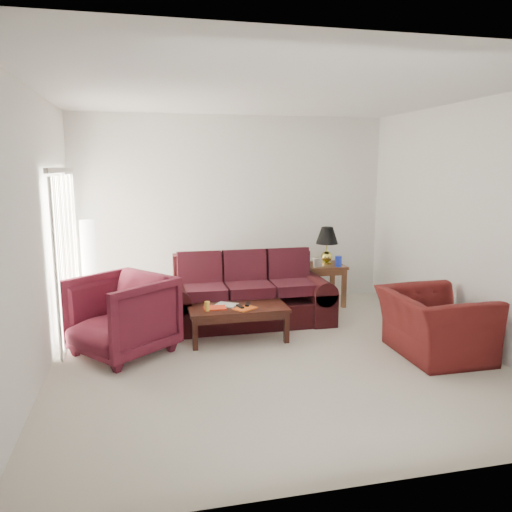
{
  "coord_description": "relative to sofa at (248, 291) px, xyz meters",
  "views": [
    {
      "loc": [
        -1.43,
        -5.41,
        2.21
      ],
      "look_at": [
        0.0,
        0.85,
        1.05
      ],
      "focal_mm": 35.0,
      "sensor_mm": 36.0,
      "label": 1
    }
  ],
  "objects": [
    {
      "name": "end_table",
      "position": [
        1.4,
        0.71,
        -0.15
      ],
      "size": [
        0.63,
        0.63,
        0.66
      ],
      "primitive_type": null,
      "rotation": [
        0.0,
        0.0,
        -0.04
      ],
      "color": "brown",
      "rests_on": "ground"
    },
    {
      "name": "blue_canister",
      "position": [
        1.56,
        0.5,
        0.26
      ],
      "size": [
        0.13,
        0.13,
        0.16
      ],
      "primitive_type": "cylinder",
      "rotation": [
        0.0,
        0.0,
        0.41
      ],
      "color": "#1C31BB",
      "rests_on": "end_table"
    },
    {
      "name": "picture_frame",
      "position": [
        1.29,
        0.9,
        0.25
      ],
      "size": [
        0.17,
        0.19,
        0.05
      ],
      "primitive_type": "cube",
      "rotation": [
        1.36,
        0.0,
        0.39
      ],
      "color": "silver",
      "rests_on": "end_table"
    },
    {
      "name": "table_lamp",
      "position": [
        1.46,
        0.75,
        0.47
      ],
      "size": [
        0.44,
        0.44,
        0.59
      ],
      "primitive_type": null,
      "rotation": [
        0.0,
        0.0,
        -0.28
      ],
      "color": "gold",
      "rests_on": "end_table"
    },
    {
      "name": "blinds",
      "position": [
        -2.4,
        0.03,
        0.6
      ],
      "size": [
        0.1,
        2.0,
        2.16
      ],
      "primitive_type": "cube",
      "color": "silver",
      "rests_on": "ground"
    },
    {
      "name": "clock",
      "position": [
        1.23,
        0.54,
        0.24
      ],
      "size": [
        0.14,
        0.09,
        0.13
      ],
      "primitive_type": "cube",
      "rotation": [
        0.0,
        0.0,
        0.33
      ],
      "color": "#B3B3B8",
      "rests_on": "end_table"
    },
    {
      "name": "magazine_orange",
      "position": [
        -0.19,
        -0.75,
        -0.03
      ],
      "size": [
        0.33,
        0.31,
        0.01
      ],
      "primitive_type": "cube",
      "rotation": [
        0.0,
        0.0,
        0.61
      ],
      "color": "#DA5919",
      "rests_on": "coffee_table"
    },
    {
      "name": "throw_pillow",
      "position": [
        -0.42,
        0.66,
        0.25
      ],
      "size": [
        0.43,
        0.26,
        0.41
      ],
      "primitive_type": "cube",
      "rotation": [
        -0.21,
        0.0,
        -0.19
      ],
      "color": "black",
      "rests_on": "sofa"
    },
    {
      "name": "armchair_left",
      "position": [
        -1.7,
        -0.82,
        -0.01
      ],
      "size": [
        1.45,
        1.45,
        0.95
      ],
      "primitive_type": "imported",
      "rotation": [
        0.0,
        0.0,
        -0.89
      ],
      "color": "#47101C",
      "rests_on": "ground"
    },
    {
      "name": "yellow_glass",
      "position": [
        -0.67,
        -0.73,
        0.02
      ],
      "size": [
        0.08,
        0.08,
        0.12
      ],
      "primitive_type": "cylinder",
      "rotation": [
        0.0,
        0.0,
        -0.17
      ],
      "color": "yellow",
      "rests_on": "coffee_table"
    },
    {
      "name": "armchair_right",
      "position": [
        1.89,
        -1.67,
        -0.1
      ],
      "size": [
        1.03,
        1.17,
        0.76
      ],
      "primitive_type": "imported",
      "rotation": [
        0.0,
        0.0,
        1.57
      ],
      "color": "#45100F",
      "rests_on": "ground"
    },
    {
      "name": "floor_lamp",
      "position": [
        -2.19,
        0.76,
        0.25
      ],
      "size": [
        0.26,
        0.26,
        1.47
      ],
      "primitive_type": null,
      "rotation": [
        0.0,
        0.0,
        -0.1
      ],
      "color": "white",
      "rests_on": "ground"
    },
    {
      "name": "remote_b",
      "position": [
        -0.14,
        -0.64,
        -0.01
      ],
      "size": [
        0.1,
        0.18,
        0.02
      ],
      "primitive_type": "cube",
      "rotation": [
        0.0,
        0.0,
        -0.34
      ],
      "color": "black",
      "rests_on": "coffee_table"
    },
    {
      "name": "floor",
      "position": [
        0.02,
        -1.27,
        -0.48
      ],
      "size": [
        5.0,
        5.0,
        0.0
      ],
      "primitive_type": "plane",
      "color": "beige",
      "rests_on": "ground"
    },
    {
      "name": "sofa",
      "position": [
        0.0,
        0.0,
        0.0
      ],
      "size": [
        2.36,
        1.02,
        0.96
      ],
      "primitive_type": null,
      "rotation": [
        0.0,
        0.0,
        0.0
      ],
      "color": "black",
      "rests_on": "ground"
    },
    {
      "name": "remote_a",
      "position": [
        -0.25,
        -0.72,
        -0.01
      ],
      "size": [
        0.08,
        0.17,
        0.02
      ],
      "primitive_type": "cube",
      "rotation": [
        0.0,
        0.0,
        0.2
      ],
      "color": "black",
      "rests_on": "coffee_table"
    },
    {
      "name": "magazine_white",
      "position": [
        -0.39,
        -0.54,
        -0.03
      ],
      "size": [
        0.33,
        0.31,
        0.02
      ],
      "primitive_type": "cube",
      "rotation": [
        0.0,
        0.0,
        -0.6
      ],
      "color": "white",
      "rests_on": "coffee_table"
    },
    {
      "name": "magazine_red",
      "position": [
        -0.56,
        -0.65,
        -0.03
      ],
      "size": [
        0.29,
        0.22,
        0.02
      ],
      "primitive_type": "cube",
      "rotation": [
        0.0,
        0.0,
        -0.05
      ],
      "color": "red",
      "rests_on": "coffee_table"
    },
    {
      "name": "coffee_table",
      "position": [
        -0.26,
        -0.62,
        -0.26
      ],
      "size": [
        1.36,
        0.86,
        0.44
      ],
      "primitive_type": null,
      "rotation": [
        0.0,
        0.0,
        -0.19
      ],
      "color": "black",
      "rests_on": "ground"
    }
  ]
}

